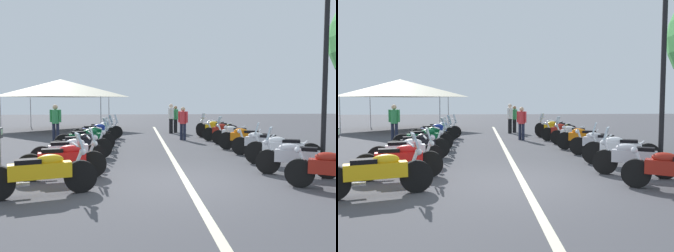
# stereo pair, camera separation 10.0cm
# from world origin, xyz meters

# --- Properties ---
(ground_plane) EXTENTS (80.00, 80.00, 0.00)m
(ground_plane) POSITION_xyz_m (0.00, 0.00, 0.00)
(ground_plane) COLOR #424247
(lane_centre_stripe) EXTENTS (23.92, 0.16, 0.01)m
(lane_centre_stripe) POSITION_xyz_m (5.00, 0.00, 0.00)
(lane_centre_stripe) COLOR beige
(lane_centre_stripe) RESTS_ON ground_plane
(motorcycle_left_row_0) EXTENTS (0.95, 2.12, 1.22)m
(motorcycle_left_row_0) POSITION_xyz_m (-0.86, 2.95, 0.47)
(motorcycle_left_row_0) COLOR black
(motorcycle_left_row_0) RESTS_ON ground_plane
(motorcycle_left_row_1) EXTENTS (0.76, 2.04, 1.21)m
(motorcycle_left_row_1) POSITION_xyz_m (0.64, 2.85, 0.47)
(motorcycle_left_row_1) COLOR black
(motorcycle_left_row_1) RESTS_ON ground_plane
(motorcycle_left_row_2) EXTENTS (0.77, 1.99, 1.00)m
(motorcycle_left_row_2) POSITION_xyz_m (1.98, 2.98, 0.46)
(motorcycle_left_row_2) COLOR black
(motorcycle_left_row_2) RESTS_ON ground_plane
(motorcycle_left_row_3) EXTENTS (0.95, 1.95, 1.00)m
(motorcycle_left_row_3) POSITION_xyz_m (3.44, 2.89, 0.46)
(motorcycle_left_row_3) COLOR black
(motorcycle_left_row_3) RESTS_ON ground_plane
(motorcycle_left_row_4) EXTENTS (0.87, 2.13, 1.23)m
(motorcycle_left_row_4) POSITION_xyz_m (5.12, 2.99, 0.48)
(motorcycle_left_row_4) COLOR black
(motorcycle_left_row_4) RESTS_ON ground_plane
(motorcycle_left_row_5) EXTENTS (0.68, 1.98, 1.20)m
(motorcycle_left_row_5) POSITION_xyz_m (6.60, 2.98, 0.46)
(motorcycle_left_row_5) COLOR black
(motorcycle_left_row_5) RESTS_ON ground_plane
(motorcycle_left_row_6) EXTENTS (0.88, 2.03, 1.21)m
(motorcycle_left_row_6) POSITION_xyz_m (8.08, 2.98, 0.47)
(motorcycle_left_row_6) COLOR black
(motorcycle_left_row_6) RESTS_ON ground_plane
(motorcycle_left_row_7) EXTENTS (0.73, 2.07, 1.20)m
(motorcycle_left_row_7) POSITION_xyz_m (9.46, 2.87, 0.46)
(motorcycle_left_row_7) COLOR black
(motorcycle_left_row_7) RESTS_ON ground_plane
(motorcycle_right_row_0) EXTENTS (1.24, 1.83, 0.99)m
(motorcycle_right_row_0) POSITION_xyz_m (-0.96, -2.97, 0.45)
(motorcycle_right_row_0) COLOR black
(motorcycle_right_row_0) RESTS_ON ground_plane
(motorcycle_right_row_1) EXTENTS (1.09, 1.84, 1.20)m
(motorcycle_right_row_1) POSITION_xyz_m (0.52, -2.78, 0.46)
(motorcycle_right_row_1) COLOR black
(motorcycle_right_row_1) RESTS_ON ground_plane
(motorcycle_right_row_2) EXTENTS (1.02, 2.06, 1.22)m
(motorcycle_right_row_2) POSITION_xyz_m (1.95, -3.03, 0.48)
(motorcycle_right_row_2) COLOR black
(motorcycle_right_row_2) RESTS_ON ground_plane
(motorcycle_right_row_3) EXTENTS (1.18, 1.79, 0.99)m
(motorcycle_right_row_3) POSITION_xyz_m (3.61, -2.99, 0.45)
(motorcycle_right_row_3) COLOR black
(motorcycle_right_row_3) RESTS_ON ground_plane
(motorcycle_right_row_4) EXTENTS (1.16, 1.87, 1.01)m
(motorcycle_right_row_4) POSITION_xyz_m (4.99, -2.87, 0.47)
(motorcycle_right_row_4) COLOR black
(motorcycle_right_row_4) RESTS_ON ground_plane
(motorcycle_right_row_5) EXTENTS (1.11, 1.79, 1.20)m
(motorcycle_right_row_5) POSITION_xyz_m (6.58, -2.90, 0.46)
(motorcycle_right_row_5) COLOR black
(motorcycle_right_row_5) RESTS_ON ground_plane
(motorcycle_right_row_6) EXTENTS (1.01, 1.99, 0.99)m
(motorcycle_right_row_6) POSITION_xyz_m (7.95, -2.83, 0.45)
(motorcycle_right_row_6) COLOR black
(motorcycle_right_row_6) RESTS_ON ground_plane
(motorcycle_right_row_7) EXTENTS (1.20, 1.97, 1.23)m
(motorcycle_right_row_7) POSITION_xyz_m (9.43, -2.79, 0.48)
(motorcycle_right_row_7) COLOR black
(motorcycle_right_row_7) RESTS_ON ground_plane
(motorcycle_right_row_8) EXTENTS (1.29, 1.91, 1.00)m
(motorcycle_right_row_8) POSITION_xyz_m (10.96, -3.03, 0.46)
(motorcycle_right_row_8) COLOR black
(motorcycle_right_row_8) RESTS_ON ground_plane
(street_lamp_twin_globe) EXTENTS (0.32, 1.22, 5.46)m
(street_lamp_twin_globe) POSITION_xyz_m (1.82, -4.19, 3.67)
(street_lamp_twin_globe) COLOR black
(street_lamp_twin_globe) RESTS_ON ground_plane
(bystander_0) EXTENTS (0.37, 0.43, 1.56)m
(bystander_0) POSITION_xyz_m (8.62, -1.01, 0.91)
(bystander_0) COLOR #1E2338
(bystander_0) RESTS_ON ground_plane
(bystander_1) EXTENTS (0.32, 0.53, 1.69)m
(bystander_1) POSITION_xyz_m (8.36, 4.80, 0.99)
(bystander_1) COLOR #1E2338
(bystander_1) RESTS_ON ground_plane
(bystander_2) EXTENTS (0.47, 0.32, 1.68)m
(bystander_2) POSITION_xyz_m (12.08, -0.76, 0.98)
(bystander_2) COLOR black
(bystander_2) RESTS_ON ground_plane
(bystander_3) EXTENTS (0.47, 0.32, 1.56)m
(bystander_3) POSITION_xyz_m (12.54, -1.07, 0.90)
(bystander_3) COLOR black
(bystander_3) RESTS_ON ground_plane
(event_tent) EXTENTS (6.09, 6.09, 3.20)m
(event_tent) POSITION_xyz_m (15.03, 5.94, 2.65)
(event_tent) COLOR beige
(event_tent) RESTS_ON ground_plane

